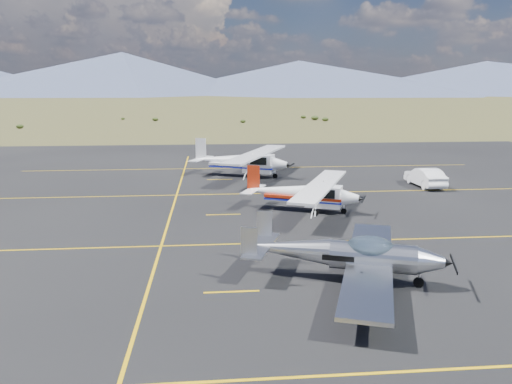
# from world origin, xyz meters

# --- Properties ---
(ground) EXTENTS (1600.00, 1600.00, 0.00)m
(ground) POSITION_xyz_m (0.00, 0.00, 0.00)
(ground) COLOR #383D1C
(ground) RESTS_ON ground
(apron) EXTENTS (72.00, 72.00, 0.02)m
(apron) POSITION_xyz_m (0.00, 7.00, 0.00)
(apron) COLOR black
(apron) RESTS_ON ground
(aircraft_low_wing) EXTENTS (7.40, 9.98, 2.19)m
(aircraft_low_wing) POSITION_xyz_m (1.43, -2.88, 1.05)
(aircraft_low_wing) COLOR silver
(aircraft_low_wing) RESTS_ON apron
(aircraft_cessna) EXTENTS (7.32, 9.77, 2.56)m
(aircraft_cessna) POSITION_xyz_m (1.73, 7.95, 1.14)
(aircraft_cessna) COLOR white
(aircraft_cessna) RESTS_ON apron
(aircraft_plain) EXTENTS (8.58, 11.47, 3.00)m
(aircraft_plain) POSITION_xyz_m (-1.14, 19.70, 1.33)
(aircraft_plain) COLOR silver
(aircraft_plain) RESTS_ON apron
(sedan) EXTENTS (1.63, 4.26, 1.39)m
(sedan) POSITION_xyz_m (11.93, 14.40, 0.70)
(sedan) COLOR white
(sedan) RESTS_ON apron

